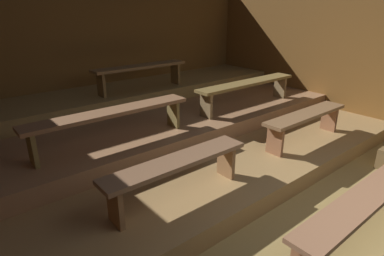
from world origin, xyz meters
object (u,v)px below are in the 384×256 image
(bench_floor_center, at_px, (368,200))
(bench_middle_right, at_px, (247,86))
(bench_lower_right, at_px, (306,119))
(bench_upper_center, at_px, (141,70))
(bench_middle_left, at_px, (111,116))
(bench_lower_left, at_px, (177,167))

(bench_floor_center, relative_size, bench_middle_right, 1.09)
(bench_floor_center, bearing_deg, bench_lower_right, 51.68)
(bench_floor_center, relative_size, bench_upper_center, 1.32)
(bench_middle_left, distance_m, bench_middle_right, 2.55)
(bench_lower_right, distance_m, bench_upper_center, 2.92)
(bench_upper_center, bearing_deg, bench_lower_right, -66.10)
(bench_lower_left, xyz_separation_m, bench_upper_center, (1.18, 2.64, 0.47))
(bench_middle_left, bearing_deg, bench_lower_left, -85.32)
(bench_floor_center, xyz_separation_m, bench_upper_center, (-0.08, 4.02, 0.70))
(bench_floor_center, bearing_deg, bench_middle_right, 65.47)
(bench_lower_left, xyz_separation_m, bench_middle_right, (2.45, 1.23, 0.25))
(bench_middle_right, bearing_deg, bench_middle_left, 180.00)
(bench_lower_right, xyz_separation_m, bench_middle_right, (0.10, 1.23, 0.25))
(bench_lower_left, relative_size, bench_middle_left, 0.77)
(bench_lower_left, distance_m, bench_middle_left, 1.26)
(bench_middle_left, bearing_deg, bench_floor_center, -62.38)
(bench_floor_center, distance_m, bench_middle_left, 2.98)
(bench_floor_center, xyz_separation_m, bench_middle_left, (-1.36, 2.61, 0.47))
(bench_lower_left, xyz_separation_m, bench_lower_right, (2.35, 0.00, 0.00))
(bench_floor_center, relative_size, bench_lower_left, 1.41)
(bench_lower_right, relative_size, bench_middle_left, 0.77)
(bench_floor_center, bearing_deg, bench_upper_center, 91.14)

